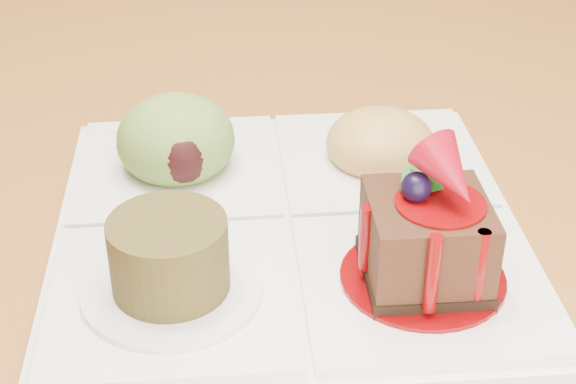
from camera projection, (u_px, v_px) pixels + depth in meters
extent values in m
cylinder|color=#9E6429|center=(309.00, 1.00, 2.03)|extent=(0.06, 0.06, 0.71)
cylinder|color=black|center=(533.00, 193.00, 1.64)|extent=(0.03, 0.03, 0.38)
cylinder|color=black|center=(522.00, 116.00, 1.90)|extent=(0.03, 0.03, 0.38)
cube|color=white|center=(288.00, 233.00, 0.53)|extent=(0.32, 0.32, 0.01)
cube|color=white|center=(422.00, 283.00, 0.47)|extent=(0.15, 0.15, 0.01)
cube|color=white|center=(173.00, 297.00, 0.46)|extent=(0.15, 0.15, 0.01)
cube|color=white|center=(178.00, 169.00, 0.58)|extent=(0.15, 0.15, 0.01)
cube|color=white|center=(379.00, 160.00, 0.59)|extent=(0.15, 0.15, 0.01)
cylinder|color=#670305|center=(422.00, 277.00, 0.47)|extent=(0.09, 0.09, 0.00)
cube|color=black|center=(423.00, 273.00, 0.47)|extent=(0.07, 0.07, 0.01)
cube|color=#34150E|center=(427.00, 235.00, 0.46)|extent=(0.07, 0.07, 0.04)
cylinder|color=#670305|center=(430.00, 201.00, 0.45)|extent=(0.05, 0.05, 0.00)
sphere|color=black|center=(416.00, 187.00, 0.44)|extent=(0.02, 0.02, 0.02)
cone|color=maroon|center=(451.00, 175.00, 0.43)|extent=(0.04, 0.05, 0.04)
cube|color=#164C13|center=(427.00, 179.00, 0.45)|extent=(0.01, 0.02, 0.01)
cube|color=#164C13|center=(412.00, 179.00, 0.45)|extent=(0.02, 0.02, 0.01)
cylinder|color=#670305|center=(433.00, 274.00, 0.43)|extent=(0.01, 0.01, 0.04)
cylinder|color=#670305|center=(480.00, 265.00, 0.44)|extent=(0.01, 0.01, 0.04)
cylinder|color=#670305|center=(366.00, 238.00, 0.46)|extent=(0.01, 0.01, 0.04)
cylinder|color=white|center=(172.00, 289.00, 0.46)|extent=(0.10, 0.10, 0.00)
cylinder|color=#4B3015|center=(169.00, 255.00, 0.45)|extent=(0.06, 0.06, 0.04)
cylinder|color=#4D2B10|center=(167.00, 232.00, 0.44)|extent=(0.05, 0.05, 0.00)
ellipsoid|color=olive|center=(176.00, 140.00, 0.57)|extent=(0.08, 0.08, 0.06)
ellipsoid|color=black|center=(183.00, 158.00, 0.54)|extent=(0.04, 0.03, 0.03)
ellipsoid|color=#B98643|center=(380.00, 143.00, 0.58)|extent=(0.07, 0.07, 0.04)
cube|color=#C0580E|center=(404.00, 132.00, 0.59)|extent=(0.02, 0.02, 0.02)
cube|color=#3B6916|center=(384.00, 127.00, 0.59)|extent=(0.02, 0.02, 0.02)
cube|color=#C0580E|center=(366.00, 126.00, 0.59)|extent=(0.02, 0.02, 0.02)
cube|color=#3B6916|center=(352.00, 135.00, 0.58)|extent=(0.02, 0.02, 0.02)
cube|color=#C0580E|center=(359.00, 142.00, 0.57)|extent=(0.02, 0.02, 0.02)
cube|color=#3B6916|center=(378.00, 150.00, 0.57)|extent=(0.02, 0.02, 0.01)
cube|color=#C0580E|center=(395.00, 145.00, 0.57)|extent=(0.02, 0.02, 0.02)
cube|color=#3B6916|center=(408.00, 141.00, 0.57)|extent=(0.02, 0.02, 0.02)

